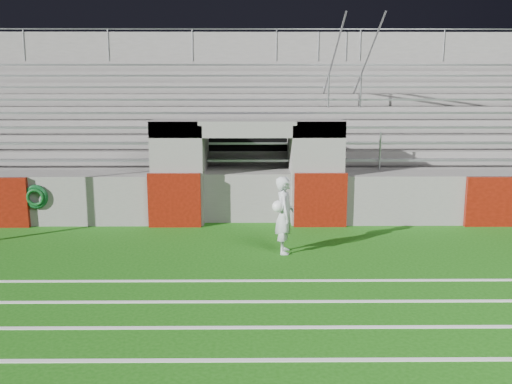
{
  "coord_description": "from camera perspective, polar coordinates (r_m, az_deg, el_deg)",
  "views": [
    {
      "loc": [
        0.1,
        -10.81,
        3.54
      ],
      "look_at": [
        0.2,
        1.8,
        1.1
      ],
      "focal_mm": 40.0,
      "sensor_mm": 36.0,
      "label": 1
    }
  ],
  "objects": [
    {
      "name": "goalkeeper_with_ball",
      "position": [
        11.89,
        2.85,
        -2.27
      ],
      "size": [
        0.47,
        0.6,
        1.63
      ],
      "color": "#B8BDC2",
      "rests_on": "ground"
    },
    {
      "name": "ground",
      "position": [
        11.37,
        -0.94,
        -7.18
      ],
      "size": [
        90.0,
        90.0,
        0.0
      ],
      "primitive_type": "plane",
      "color": "#17540E",
      "rests_on": "ground"
    },
    {
      "name": "hose_coil",
      "position": [
        14.99,
        -21.16,
        -0.47
      ],
      "size": [
        0.6,
        0.15,
        0.6
      ],
      "color": "#0D421D",
      "rests_on": "ground"
    },
    {
      "name": "stadium_structure",
      "position": [
        18.89,
        -0.76,
        4.72
      ],
      "size": [
        26.0,
        8.48,
        5.42
      ],
      "color": "slate",
      "rests_on": "ground"
    }
  ]
}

